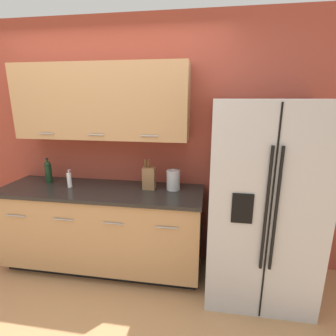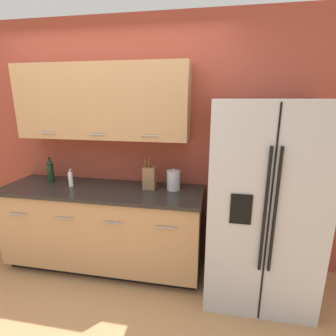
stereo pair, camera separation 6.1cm
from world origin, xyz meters
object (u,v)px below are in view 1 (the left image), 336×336
(wine_bottle, at_px, (48,171))
(soap_dispenser, at_px, (69,180))
(refrigerator, at_px, (260,202))
(steel_canister, at_px, (173,180))
(knife_block, at_px, (149,178))

(wine_bottle, height_order, soap_dispenser, wine_bottle)
(soap_dispenser, bearing_deg, refrigerator, -2.35)
(refrigerator, distance_m, soap_dispenser, 1.90)
(refrigerator, xyz_separation_m, steel_canister, (-0.82, 0.18, 0.11))
(wine_bottle, distance_m, soap_dispenser, 0.32)
(knife_block, bearing_deg, refrigerator, -8.49)
(knife_block, xyz_separation_m, wine_bottle, (-1.13, 0.02, 0.01))
(knife_block, distance_m, wine_bottle, 1.13)
(refrigerator, bearing_deg, soap_dispenser, 177.65)
(wine_bottle, bearing_deg, soap_dispenser, -19.37)
(refrigerator, relative_size, steel_canister, 8.31)
(knife_block, distance_m, soap_dispenser, 0.83)
(wine_bottle, height_order, steel_canister, wine_bottle)
(refrigerator, bearing_deg, knife_block, 171.51)
(knife_block, xyz_separation_m, steel_canister, (0.25, 0.02, -0.02))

